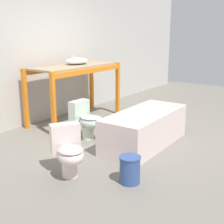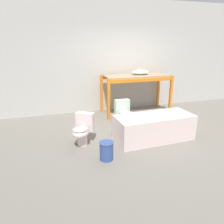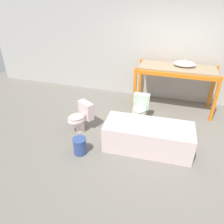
# 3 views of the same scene
# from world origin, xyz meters

# --- Properties ---
(ground_plane) EXTENTS (12.00, 12.00, 0.00)m
(ground_plane) POSITION_xyz_m (0.00, 0.00, 0.00)
(ground_plane) COLOR slate
(warehouse_wall_rear) EXTENTS (10.80, 0.08, 3.20)m
(warehouse_wall_rear) POSITION_xyz_m (0.00, 1.95, 1.60)
(warehouse_wall_rear) COLOR beige
(warehouse_wall_rear) RESTS_ON ground_plane
(shelving_rack) EXTENTS (1.95, 0.82, 1.12)m
(shelving_rack) POSITION_xyz_m (0.25, 1.37, 0.95)
(shelving_rack) COLOR orange
(shelving_rack) RESTS_ON ground_plane
(sink_basin) EXTENTS (0.52, 0.35, 0.22)m
(sink_basin) POSITION_xyz_m (0.40, 1.44, 1.19)
(sink_basin) COLOR white
(sink_basin) RESTS_ON shelving_rack
(bathtub_main) EXTENTS (1.71, 0.77, 0.55)m
(bathtub_main) POSITION_xyz_m (-0.11, -0.47, 0.32)
(bathtub_main) COLOR silver
(bathtub_main) RESTS_ON ground_plane
(toilet_near) EXTENTS (0.38, 0.55, 0.64)m
(toilet_near) POSITION_xyz_m (-0.44, 0.47, 0.34)
(toilet_near) COLOR silver
(toilet_near) RESTS_ON ground_plane
(toilet_far) EXTENTS (0.58, 0.65, 0.64)m
(toilet_far) POSITION_xyz_m (-1.63, -0.27, 0.34)
(toilet_far) COLOR silver
(toilet_far) RESTS_ON ground_plane
(bucket_white) EXTENTS (0.26, 0.26, 0.34)m
(bucket_white) POSITION_xyz_m (-1.33, -1.00, 0.18)
(bucket_white) COLOR #334C8C
(bucket_white) RESTS_ON ground_plane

